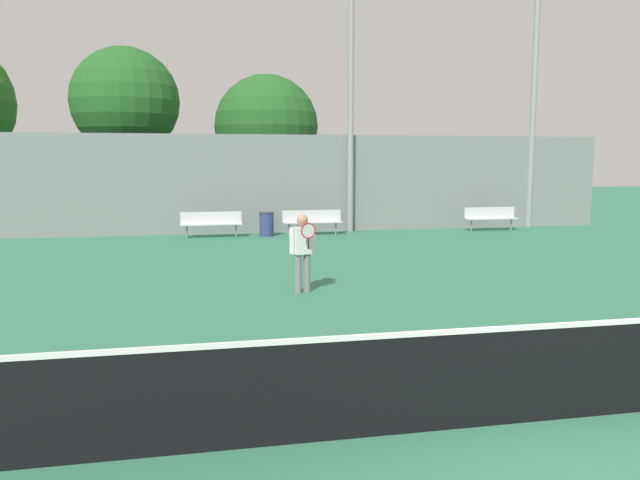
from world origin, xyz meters
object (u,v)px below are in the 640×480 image
object	(u,v)px
bench_courtside_near	(211,221)
bench_courtside_far	(491,216)
light_pole_near_left	(351,79)
trash_bin	(267,224)
tennis_player	(303,248)
tree_green_broad	(266,127)
bench_adjacent_court	(312,219)
light_pole_far_right	(535,68)
tennis_net	(535,372)
tree_green_tall	(125,102)

from	to	relation	value
bench_courtside_near	bench_courtside_far	xyz separation A→B (m)	(10.42, -0.00, -0.00)
light_pole_near_left	trash_bin	distance (m)	6.17
tennis_player	tree_green_broad	distance (m)	15.00
bench_adjacent_court	light_pole_far_right	distance (m)	10.77
bench_courtside_near	light_pole_far_right	size ratio (longest dim) A/B	0.20
tree_green_broad	tennis_net	bearing A→B (deg)	-89.56
tennis_player	light_pole_far_right	xyz separation A→B (m)	(11.13, 10.57, 5.31)
tennis_player	bench_courtside_far	distance (m)	13.01
bench_courtside_near	bench_courtside_far	world-z (taller)	same
tennis_net	bench_courtside_near	size ratio (longest dim) A/B	5.23
bench_courtside_far	light_pole_near_left	distance (m)	7.34
light_pole_far_right	trash_bin	world-z (taller)	light_pole_far_right
light_pole_near_left	tree_green_tall	bearing A→B (deg)	158.58
bench_courtside_near	tree_green_broad	bearing A→B (deg)	63.64
tennis_player	light_pole_near_left	xyz separation A→B (m)	(3.65, 10.34, 4.70)
bench_courtside_near	trash_bin	size ratio (longest dim) A/B	2.50
tennis_net	light_pole_near_left	xyz separation A→B (m)	(2.44, 17.00, 5.09)
trash_bin	tree_green_broad	world-z (taller)	tree_green_broad
light_pole_far_right	trash_bin	size ratio (longest dim) A/B	12.32
bench_courtside_far	tree_green_tall	world-z (taller)	tree_green_tall
bench_courtside_near	light_pole_far_right	distance (m)	13.89
light_pole_near_left	light_pole_far_right	size ratio (longest dim) A/B	0.87
tree_green_broad	tree_green_tall	bearing A→B (deg)	-169.37
bench_courtside_far	bench_adjacent_court	distance (m)	6.88
light_pole_far_right	tree_green_broad	xyz separation A→B (m)	(-10.08, 4.07, -2.18)
bench_courtside_far	tree_green_broad	xyz separation A→B (m)	(-7.86, 5.16, 3.48)
tree_green_broad	trash_bin	bearing A→B (deg)	-97.19
bench_courtside_near	bench_adjacent_court	size ratio (longest dim) A/B	0.99
bench_courtside_far	tree_green_broad	size ratio (longest dim) A/B	0.32
bench_courtside_near	trash_bin	world-z (taller)	bench_courtside_near
bench_courtside_far	light_pole_near_left	world-z (taller)	light_pole_near_left
light_pole_near_left	trash_bin	world-z (taller)	light_pole_near_left
tennis_player	bench_adjacent_court	xyz separation A→B (m)	(2.03, 9.47, -0.34)
tennis_player	light_pole_near_left	world-z (taller)	light_pole_near_left
bench_courtside_far	light_pole_far_right	bearing A→B (deg)	26.27
bench_adjacent_court	tree_green_broad	xyz separation A→B (m)	(-0.98, 5.16, 3.48)
bench_adjacent_court	tree_green_broad	world-z (taller)	tree_green_broad
tennis_net	bench_courtside_far	xyz separation A→B (m)	(7.69, 16.14, 0.04)
bench_adjacent_court	tennis_net	bearing A→B (deg)	-92.89
bench_courtside_near	light_pole_near_left	world-z (taller)	light_pole_near_left
tree_green_tall	tennis_net	bearing A→B (deg)	-73.98
trash_bin	bench_courtside_near	bearing A→B (deg)	-178.07
light_pole_far_right	tree_green_broad	distance (m)	11.08
tree_green_tall	bench_courtside_near	bearing A→B (deg)	-53.04
tennis_player	bench_adjacent_court	size ratio (longest dim) A/B	0.75
bench_courtside_far	tree_green_tall	xyz separation A→B (m)	(-13.50, 4.10, 4.34)
tennis_net	trash_bin	size ratio (longest dim) A/B	13.08
light_pole_near_left	light_pole_far_right	xyz separation A→B (m)	(7.47, 0.23, 0.61)
tennis_net	trash_bin	bearing A→B (deg)	92.85
light_pole_far_right	tree_green_tall	xyz separation A→B (m)	(-15.72, 3.01, -1.32)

